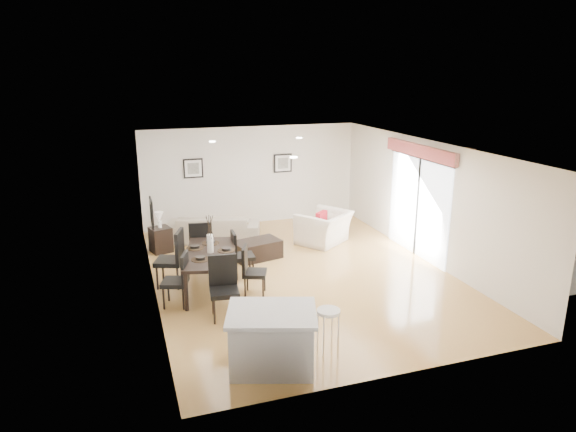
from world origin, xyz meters
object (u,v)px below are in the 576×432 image
object	(u,v)px
armchair	(324,228)
dining_chair_head	(224,283)
sofa	(214,228)
coffee_table	(257,249)
dining_chair_wfar	(174,255)
bar_stool	(328,317)
side_table	(161,240)
dining_chair_wnear	(179,277)
dining_chair_enear	(250,268)
dining_chair_foot	(201,243)
dining_table	(211,256)
dining_chair_efar	(239,252)
kitchen_island	(272,339)

from	to	relation	value
armchair	dining_chair_head	size ratio (longest dim) A/B	1.11
sofa	coffee_table	size ratio (longest dim) A/B	2.17
armchair	dining_chair_wfar	bearing A→B (deg)	-14.39
coffee_table	dining_chair_head	bearing A→B (deg)	-130.31
coffee_table	bar_stool	distance (m)	4.42
side_table	bar_stool	size ratio (longest dim) A/B	0.77
dining_chair_wnear	bar_stool	size ratio (longest dim) A/B	1.31
dining_chair_wfar	dining_chair_head	distance (m)	1.73
dining_chair_enear	dining_chair_foot	bearing A→B (deg)	44.70
dining_table	dining_chair_efar	world-z (taller)	dining_chair_efar
dining_chair_wnear	dining_chair_head	world-z (taller)	dining_chair_head
dining_chair_wnear	dining_chair_wfar	size ratio (longest dim) A/B	0.87
bar_stool	side_table	bearing A→B (deg)	109.42
dining_chair_foot	coffee_table	world-z (taller)	dining_chair_foot
armchair	coffee_table	xyz separation A→B (m)	(-1.87, -0.53, -0.18)
dining_chair_wfar	dining_chair_wnear	bearing A→B (deg)	19.88
dining_chair_wfar	dining_chair_enear	bearing A→B (deg)	77.31
dining_chair_wfar	dining_chair_head	size ratio (longest dim) A/B	1.05
dining_chair_wnear	coffee_table	bearing A→B (deg)	153.84
armchair	dining_chair_head	world-z (taller)	dining_chair_head
dining_table	dining_chair_head	size ratio (longest dim) A/B	1.86
sofa	side_table	distance (m)	1.42
dining_chair_head	coffee_table	size ratio (longest dim) A/B	1.04
dining_table	dining_chair_wnear	world-z (taller)	dining_chair_wnear
dining_chair_head	coffee_table	world-z (taller)	dining_chair_head
dining_table	dining_chair_foot	size ratio (longest dim) A/B	1.89
dining_chair_enear	coffee_table	bearing A→B (deg)	3.03
dining_chair_efar	coffee_table	bearing A→B (deg)	-30.94
dining_chair_wfar	bar_stool	size ratio (longest dim) A/B	1.50
dining_chair_wfar	kitchen_island	distance (m)	3.56
dining_chair_wfar	coffee_table	size ratio (longest dim) A/B	1.10
dining_table	dining_chair_enear	xyz separation A→B (m)	(0.67, -0.44, -0.16)
sofa	dining_table	size ratio (longest dim) A/B	1.12
armchair	dining_chair_efar	distance (m)	2.91
kitchen_island	dining_table	bearing A→B (deg)	114.58
armchair	sofa	bearing A→B (deg)	-58.71
bar_stool	armchair	bearing A→B (deg)	68.37
dining_chair_wfar	dining_chair_foot	xyz separation A→B (m)	(0.65, 0.72, -0.04)
dining_chair_wnear	dining_chair_head	bearing A→B (deg)	65.34
dining_chair_wnear	dining_chair_head	xyz separation A→B (m)	(0.68, -0.66, 0.05)
kitchen_island	bar_stool	distance (m)	0.90
armchair	dining_chair_head	bearing A→B (deg)	8.56
armchair	dining_table	size ratio (longest dim) A/B	0.59
dining_chair_enear	kitchen_island	bearing A→B (deg)	-166.01
dining_table	coffee_table	distance (m)	1.99
dining_chair_efar	dining_chair_foot	xyz separation A→B (m)	(-0.68, 0.69, 0.05)
dining_chair_wfar	side_table	size ratio (longest dim) A/B	1.93
dining_table	dining_chair_wfar	bearing A→B (deg)	159.63
armchair	dining_chair_efar	world-z (taller)	dining_chair_efar
dining_chair_wfar	side_table	world-z (taller)	dining_chair_wfar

